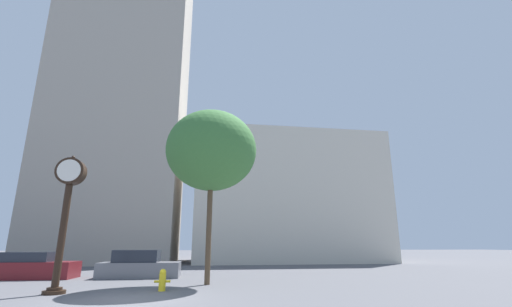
# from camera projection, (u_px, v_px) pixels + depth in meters

# --- Properties ---
(ground_plane) EXTENTS (200.00, 200.00, 0.00)m
(ground_plane) POSITION_uv_depth(u_px,v_px,m) (129.00, 300.00, 10.61)
(ground_plane) COLOR #515156
(building_tall_tower) EXTENTS (12.34, 12.00, 34.82)m
(building_tall_tower) POSITION_uv_depth(u_px,v_px,m) (126.00, 95.00, 37.06)
(building_tall_tower) COLOR #ADA393
(building_tall_tower) RESTS_ON ground_plane
(building_storefront_row) EXTENTS (18.70, 12.00, 12.56)m
(building_storefront_row) POSITION_uv_depth(u_px,v_px,m) (284.00, 200.00, 36.71)
(building_storefront_row) COLOR beige
(building_storefront_row) RESTS_ON ground_plane
(street_clock) EXTENTS (1.02, 0.76, 5.00)m
(street_clock) POSITION_uv_depth(u_px,v_px,m) (67.00, 201.00, 12.77)
(street_clock) COLOR black
(street_clock) RESTS_ON ground_plane
(car_maroon) EXTENTS (4.18, 1.93, 1.31)m
(car_maroon) POSITION_uv_depth(u_px,v_px,m) (32.00, 267.00, 17.38)
(car_maroon) COLOR maroon
(car_maroon) RESTS_ON ground_plane
(car_grey) EXTENTS (4.13, 1.89, 1.40)m
(car_grey) POSITION_uv_depth(u_px,v_px,m) (139.00, 266.00, 18.04)
(car_grey) COLOR slate
(car_grey) RESTS_ON ground_plane
(fire_hydrant_near) EXTENTS (0.59, 0.26, 0.79)m
(fire_hydrant_near) POSITION_uv_depth(u_px,v_px,m) (162.00, 280.00, 12.80)
(fire_hydrant_near) COLOR yellow
(fire_hydrant_near) RESTS_ON ground_plane
(bare_tree) EXTENTS (4.26, 4.26, 7.92)m
(bare_tree) POSITION_uv_depth(u_px,v_px,m) (212.00, 151.00, 16.26)
(bare_tree) COLOR brown
(bare_tree) RESTS_ON ground_plane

